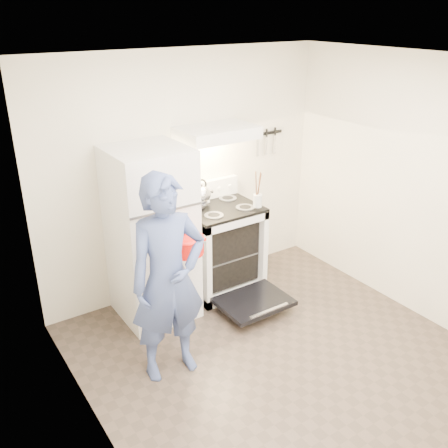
{
  "coord_description": "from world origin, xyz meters",
  "views": [
    {
      "loc": [
        -2.39,
        -2.51,
        2.85
      ],
      "look_at": [
        -0.05,
        1.0,
        1.0
      ],
      "focal_mm": 40.0,
      "sensor_mm": 36.0,
      "label": 1
    }
  ],
  "objects": [
    {
      "name": "back_wall",
      "position": [
        0.0,
        1.8,
        1.25
      ],
      "size": [
        3.2,
        0.02,
        2.5
      ],
      "primitive_type": "cube",
      "color": "white",
      "rests_on": "ground"
    },
    {
      "name": "person",
      "position": [
        -0.86,
        0.58,
        0.87
      ],
      "size": [
        0.67,
        0.47,
        1.75
      ],
      "primitive_type": "imported",
      "rotation": [
        0.0,
        0.0,
        -0.08
      ],
      "color": "#3B497D",
      "rests_on": "floor"
    },
    {
      "name": "cooktop",
      "position": [
        0.23,
        1.48,
        0.94
      ],
      "size": [
        0.76,
        0.65,
        0.03
      ],
      "primitive_type": "cube",
      "color": "black",
      "rests_on": "stove_body"
    },
    {
      "name": "refrigerator",
      "position": [
        -0.58,
        1.45,
        0.85
      ],
      "size": [
        0.7,
        0.7,
        1.7
      ],
      "primitive_type": "cube",
      "color": "white",
      "rests_on": "floor"
    },
    {
      "name": "tea_kettle",
      "position": [
        0.07,
        1.6,
        1.1
      ],
      "size": [
        0.24,
        0.2,
        0.29
      ],
      "primitive_type": null,
      "color": "#B6B6BB",
      "rests_on": "cooktop"
    },
    {
      "name": "dutch_oven",
      "position": [
        -0.49,
        0.94,
        0.92
      ],
      "size": [
        0.38,
        0.31,
        0.25
      ],
      "primitive_type": null,
      "color": "red",
      "rests_on": "person"
    },
    {
      "name": "range_hood",
      "position": [
        0.23,
        1.55,
        1.71
      ],
      "size": [
        0.76,
        0.5,
        0.12
      ],
      "primitive_type": "cube",
      "color": "white",
      "rests_on": "back_wall"
    },
    {
      "name": "knife_strip",
      "position": [
        1.05,
        1.79,
        1.55
      ],
      "size": [
        0.4,
        0.02,
        0.03
      ],
      "primitive_type": "cube",
      "color": "black",
      "rests_on": "back_wall"
    },
    {
      "name": "utensil_jar",
      "position": [
        0.5,
        1.22,
        1.05
      ],
      "size": [
        0.1,
        0.1,
        0.13
      ],
      "primitive_type": "cylinder",
      "rotation": [
        0.0,
        0.0,
        -0.13
      ],
      "color": "silver",
      "rests_on": "cooktop"
    },
    {
      "name": "pizza_stone",
      "position": [
        0.2,
        1.4,
        0.45
      ],
      "size": [
        0.33,
        0.33,
        0.02
      ],
      "primitive_type": "cylinder",
      "color": "#93704A",
      "rests_on": "oven_rack"
    },
    {
      "name": "oven_rack",
      "position": [
        0.23,
        1.48,
        0.44
      ],
      "size": [
        0.6,
        0.52,
        0.01
      ],
      "primitive_type": "cube",
      "color": "slate",
      "rests_on": "stove_body"
    },
    {
      "name": "stove_body",
      "position": [
        0.23,
        1.48,
        0.46
      ],
      "size": [
        0.76,
        0.65,
        0.92
      ],
      "primitive_type": "cube",
      "color": "white",
      "rests_on": "floor"
    },
    {
      "name": "oven_door",
      "position": [
        0.23,
        0.88,
        0.12
      ],
      "size": [
        0.7,
        0.54,
        0.04
      ],
      "primitive_type": "cube",
      "color": "black",
      "rests_on": "floor"
    },
    {
      "name": "backsplash",
      "position": [
        0.23,
        1.76,
        1.05
      ],
      "size": [
        0.76,
        0.07,
        0.2
      ],
      "primitive_type": "cube",
      "color": "white",
      "rests_on": "cooktop"
    },
    {
      "name": "floor",
      "position": [
        0.0,
        0.0,
        0.0
      ],
      "size": [
        3.6,
        3.6,
        0.0
      ],
      "primitive_type": "plane",
      "color": "#4B3E33",
      "rests_on": "ground"
    }
  ]
}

